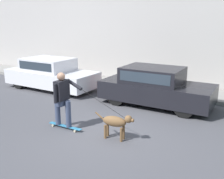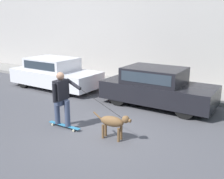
{
  "view_description": "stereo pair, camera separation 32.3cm",
  "coord_description": "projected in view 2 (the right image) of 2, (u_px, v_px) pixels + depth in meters",
  "views": [
    {
      "loc": [
        3.61,
        -5.87,
        3.06
      ],
      "look_at": [
        -0.21,
        1.09,
        0.95
      ],
      "focal_mm": 42.0,
      "sensor_mm": 36.0,
      "label": 1
    },
    {
      "loc": [
        3.89,
        -5.71,
        3.06
      ],
      "look_at": [
        -0.21,
        1.09,
        0.95
      ],
      "focal_mm": 42.0,
      "sensor_mm": 36.0,
      "label": 2
    }
  ],
  "objects": [
    {
      "name": "fire_hydrant",
      "position": [
        116.0,
        84.0,
        11.39
      ],
      "size": [
        0.18,
        0.18,
        0.71
      ],
      "color": "red",
      "rests_on": "ground_plane"
    },
    {
      "name": "skateboarder",
      "position": [
        62.0,
        97.0,
        7.46
      ],
      "size": [
        2.54,
        0.64,
        1.66
      ],
      "rotation": [
        0.0,
        0.0,
        -0.02
      ],
      "color": "beige",
      "rests_on": "ground_plane"
    },
    {
      "name": "sidewalk_curb",
      "position": [
        162.0,
        90.0,
        11.59
      ],
      "size": [
        30.0,
        1.81,
        0.14
      ],
      "color": "gray",
      "rests_on": "ground_plane"
    },
    {
      "name": "dog",
      "position": [
        114.0,
        122.0,
        6.83
      ],
      "size": [
        1.1,
        0.32,
        0.72
      ],
      "rotation": [
        0.0,
        0.0,
        0.07
      ],
      "color": "brown",
      "rests_on": "ground_plane"
    },
    {
      "name": "ground_plane",
      "position": [
        98.0,
        131.0,
        7.45
      ],
      "size": [
        36.0,
        36.0,
        0.0
      ],
      "primitive_type": "plane",
      "color": "#47474C"
    },
    {
      "name": "parked_car_0",
      "position": [
        55.0,
        74.0,
        12.01
      ],
      "size": [
        4.35,
        1.93,
        1.39
      ],
      "rotation": [
        0.0,
        0.0,
        -0.04
      ],
      "color": "black",
      "rests_on": "ground_plane"
    },
    {
      "name": "back_wall",
      "position": [
        172.0,
        40.0,
        11.94
      ],
      "size": [
        32.0,
        0.3,
        4.34
      ],
      "color": "#B2ADA8",
      "rests_on": "ground_plane"
    },
    {
      "name": "parked_car_1",
      "position": [
        157.0,
        88.0,
        9.52
      ],
      "size": [
        4.09,
        1.84,
        1.41
      ],
      "rotation": [
        0.0,
        0.0,
        -0.03
      ],
      "color": "black",
      "rests_on": "ground_plane"
    }
  ]
}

